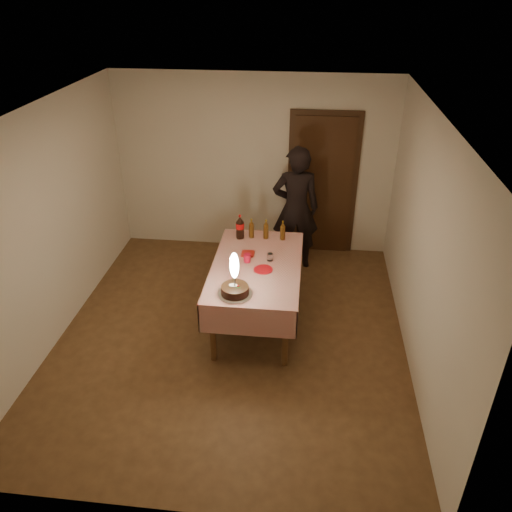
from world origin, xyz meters
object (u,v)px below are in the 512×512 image
(dining_table, at_px, (256,272))
(amber_bottle_mid, at_px, (266,230))
(photographer, at_px, (296,209))
(birthday_cake, at_px, (235,285))
(red_cup, at_px, (247,258))
(cola_bottle, at_px, (240,227))
(amber_bottle_left, at_px, (251,229))
(clear_cup, at_px, (270,257))
(amber_bottle_right, at_px, (283,231))
(red_plate, at_px, (263,269))

(dining_table, distance_m, amber_bottle_mid, 0.70)
(photographer, bearing_deg, amber_bottle_mid, -114.13)
(birthday_cake, bearing_deg, dining_table, 75.84)
(red_cup, height_order, cola_bottle, cola_bottle)
(amber_bottle_left, bearing_deg, birthday_cake, -90.80)
(clear_cup, distance_m, photographer, 1.33)
(cola_bottle, height_order, amber_bottle_mid, cola_bottle)
(birthday_cake, bearing_deg, red_cup, 86.44)
(amber_bottle_left, bearing_deg, amber_bottle_right, -2.09)
(red_plate, distance_m, amber_bottle_left, 0.82)
(amber_bottle_left, bearing_deg, amber_bottle_mid, -1.83)
(birthday_cake, height_order, photographer, photographer)
(dining_table, height_order, birthday_cake, birthday_cake)
(red_cup, bearing_deg, red_plate, -37.63)
(red_plate, relative_size, amber_bottle_right, 0.86)
(birthday_cake, distance_m, photographer, 2.11)
(dining_table, distance_m, clear_cup, 0.24)
(birthday_cake, bearing_deg, red_plate, 64.55)
(birthday_cake, distance_m, clear_cup, 0.80)
(photographer, bearing_deg, dining_table, -105.16)
(red_cup, xyz_separation_m, clear_cup, (0.26, 0.06, -0.01))
(clear_cup, relative_size, amber_bottle_left, 0.35)
(dining_table, bearing_deg, red_cup, 156.03)
(birthday_cake, bearing_deg, cola_bottle, 95.56)
(dining_table, bearing_deg, amber_bottle_left, 101.70)
(cola_bottle, bearing_deg, red_cup, -74.28)
(red_cup, bearing_deg, amber_bottle_mid, 75.35)
(red_plate, relative_size, amber_bottle_left, 0.86)
(red_plate, bearing_deg, photographer, 79.00)
(cola_bottle, xyz_separation_m, photographer, (0.66, 0.79, -0.07))
(amber_bottle_right, bearing_deg, red_plate, -102.38)
(dining_table, xyz_separation_m, red_cup, (-0.11, 0.05, 0.16))
(red_cup, distance_m, photographer, 1.46)
(birthday_cake, bearing_deg, photographer, 75.14)
(dining_table, relative_size, clear_cup, 19.11)
(amber_bottle_left, height_order, amber_bottle_right, same)
(cola_bottle, distance_m, amber_bottle_left, 0.15)
(amber_bottle_mid, xyz_separation_m, photographer, (0.34, 0.76, -0.04))
(birthday_cake, relative_size, clear_cup, 5.43)
(birthday_cake, distance_m, red_cup, 0.68)
(red_cup, relative_size, amber_bottle_left, 0.39)
(amber_bottle_mid, bearing_deg, photographer, 65.87)
(amber_bottle_mid, bearing_deg, amber_bottle_right, -2.32)
(cola_bottle, bearing_deg, birthday_cake, -84.44)
(clear_cup, height_order, photographer, photographer)
(dining_table, distance_m, photographer, 1.49)
(amber_bottle_left, distance_m, amber_bottle_right, 0.39)
(cola_bottle, height_order, amber_bottle_right, cola_bottle)
(red_plate, bearing_deg, birthday_cake, -115.45)
(clear_cup, distance_m, cola_bottle, 0.68)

